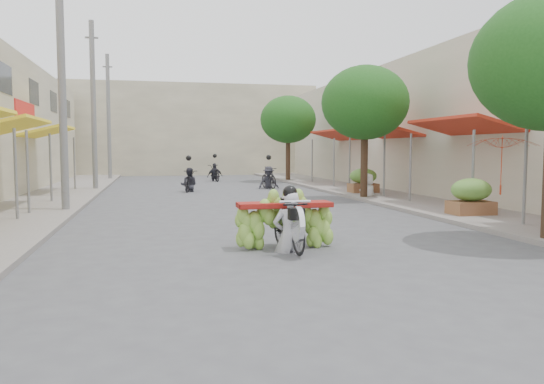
{
  "coord_description": "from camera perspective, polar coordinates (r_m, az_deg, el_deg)",
  "views": [
    {
      "loc": [
        -2.72,
        -5.52,
        1.99
      ],
      "look_at": [
        -0.3,
        5.23,
        1.1
      ],
      "focal_mm": 35.0,
      "sensor_mm": 36.0,
      "label": 1
    }
  ],
  "objects": [
    {
      "name": "ground",
      "position": [
        6.47,
        13.24,
        -13.43
      ],
      "size": [
        120.0,
        120.0,
        0.0
      ],
      "primitive_type": "plane",
      "color": "#505155",
      "rests_on": "ground"
    },
    {
      "name": "sidewalk_left",
      "position": [
        21.05,
        -24.39,
        -1.05
      ],
      "size": [
        4.0,
        60.0,
        0.12
      ],
      "primitive_type": "cube",
      "color": "gray",
      "rests_on": "ground"
    },
    {
      "name": "sidewalk_right",
      "position": [
        22.79,
        12.58,
        -0.35
      ],
      "size": [
        4.0,
        60.0,
        0.12
      ],
      "primitive_type": "cube",
      "color": "gray",
      "rests_on": "ground"
    },
    {
      "name": "shophouse_row_right",
      "position": [
        24.47,
        24.44,
        6.58
      ],
      "size": [
        9.77,
        40.0,
        6.0
      ],
      "color": "#BFB59E",
      "rests_on": "ground"
    },
    {
      "name": "far_building",
      "position": [
        43.63,
        -9.2,
        6.55
      ],
      "size": [
        20.0,
        6.0,
        7.0
      ],
      "primitive_type": "cube",
      "color": "#C0B698",
      "rests_on": "ground"
    },
    {
      "name": "utility_pole_mid",
      "position": [
        17.84,
        -21.67,
        10.85
      ],
      "size": [
        0.6,
        0.24,
        8.0
      ],
      "color": "slate",
      "rests_on": "ground"
    },
    {
      "name": "utility_pole_far",
      "position": [
        26.73,
        -18.66,
        8.75
      ],
      "size": [
        0.6,
        0.24,
        8.0
      ],
      "color": "slate",
      "rests_on": "ground"
    },
    {
      "name": "utility_pole_back",
      "position": [
        35.68,
        -17.16,
        7.69
      ],
      "size": [
        0.6,
        0.24,
        8.0
      ],
      "color": "slate",
      "rests_on": "ground"
    },
    {
      "name": "street_tree_mid",
      "position": [
        21.22,
        9.97,
        9.4
      ],
      "size": [
        3.4,
        3.4,
        5.25
      ],
      "color": "#3A2719",
      "rests_on": "ground"
    },
    {
      "name": "street_tree_far",
      "position": [
        32.6,
        1.74,
        7.78
      ],
      "size": [
        3.4,
        3.4,
        5.25
      ],
      "color": "#3A2719",
      "rests_on": "ground"
    },
    {
      "name": "produce_crate_mid",
      "position": [
        16.25,
        20.63,
        -0.18
      ],
      "size": [
        1.2,
        0.88,
        1.16
      ],
      "color": "brown",
      "rests_on": "ground"
    },
    {
      "name": "produce_crate_far",
      "position": [
        23.33,
        9.79,
        1.42
      ],
      "size": [
        1.2,
        0.88,
        1.16
      ],
      "color": "brown",
      "rests_on": "ground"
    },
    {
      "name": "banana_motorbike",
      "position": [
        10.44,
        1.66,
        -2.35
      ],
      "size": [
        2.2,
        1.88,
        2.19
      ],
      "color": "black",
      "rests_on": "ground"
    },
    {
      "name": "market_umbrella",
      "position": [
        14.59,
        23.63,
        5.72
      ],
      "size": [
        1.87,
        1.87,
        1.54
      ],
      "rotation": [
        0.0,
        0.0,
        -0.12
      ],
      "color": "#AD3217",
      "rests_on": "ground"
    },
    {
      "name": "pedestrian",
      "position": [
        21.68,
        10.25,
        1.99
      ],
      "size": [
        1.03,
        0.86,
        1.8
      ],
      "rotation": [
        0.0,
        0.0,
        3.58
      ],
      "color": "white",
      "rests_on": "ground"
    },
    {
      "name": "bg_motorbike_a",
      "position": [
        25.13,
        -8.94,
        1.69
      ],
      "size": [
        1.02,
        1.83,
        1.95
      ],
      "color": "black",
      "rests_on": "ground"
    },
    {
      "name": "bg_motorbike_b",
      "position": [
        26.76,
        -0.36,
        2.13
      ],
      "size": [
        1.14,
        1.95,
        1.95
      ],
      "color": "black",
      "rests_on": "ground"
    },
    {
      "name": "bg_motorbike_c",
      "position": [
        33.2,
        -6.16,
        2.5
      ],
      "size": [
        1.03,
        1.85,
        1.95
      ],
      "color": "black",
      "rests_on": "ground"
    }
  ]
}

